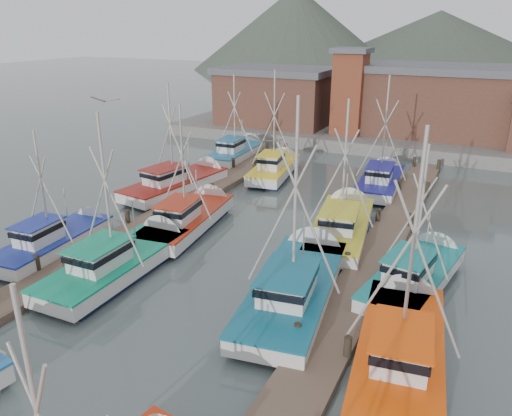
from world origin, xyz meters
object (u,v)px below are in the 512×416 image
at_px(boat_4, 124,260).
at_px(boat_12, 276,168).
at_px(boat_8, 191,217).
at_px(lookout_tower, 350,91).

bearing_deg(boat_4, boat_12, 89.02).
bearing_deg(boat_12, boat_8, -99.85).
distance_m(boat_4, boat_8, 6.52).
relative_size(boat_8, boat_12, 1.00).
bearing_deg(boat_8, boat_12, 81.88).
relative_size(lookout_tower, boat_12, 0.91).
bearing_deg(lookout_tower, boat_8, -95.49).
xyz_separation_m(boat_8, boat_12, (0.31, 12.61, 0.00)).
relative_size(boat_4, boat_12, 1.02).
xyz_separation_m(boat_4, boat_8, (-0.11, 6.52, -0.00)).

